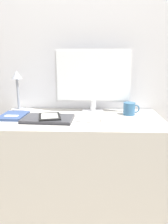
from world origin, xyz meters
TOP-DOWN VIEW (x-y plane):
  - wall_back at (0.00, 0.58)m, footprint 3.60×0.05m
  - desk at (0.00, 0.24)m, footprint 1.20×0.60m
  - monitor at (0.10, 0.42)m, footprint 0.60×0.11m
  - keyboard at (0.28, 0.19)m, footprint 0.27×0.10m
  - laptop at (-0.22, 0.17)m, footprint 0.36×0.24m
  - ereader at (-0.21, 0.18)m, footprint 0.19×0.23m
  - desk_lamp at (-0.51, 0.42)m, footprint 0.10×0.10m
  - notebook at (-0.49, 0.25)m, footprint 0.18×0.24m
  - coffee_mug at (0.38, 0.34)m, footprint 0.12×0.09m
  - pen at (0.04, 0.13)m, footprint 0.14×0.04m

SIDE VIEW (x-z plane):
  - desk at x=0.00m, z-range 0.00..0.73m
  - pen at x=0.04m, z-range 0.73..0.74m
  - keyboard at x=0.28m, z-range 0.73..0.75m
  - notebook at x=-0.49m, z-range 0.73..0.75m
  - laptop at x=-0.22m, z-range 0.73..0.75m
  - ereader at x=-0.21m, z-range 0.75..0.76m
  - coffee_mug at x=0.38m, z-range 0.73..0.83m
  - desk_lamp at x=-0.51m, z-range 0.76..1.09m
  - monitor at x=0.10m, z-range 0.76..1.25m
  - wall_back at x=0.00m, z-range 0.00..2.40m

